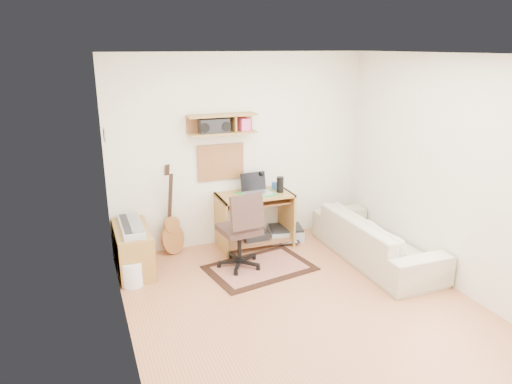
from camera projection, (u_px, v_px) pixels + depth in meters
name	position (u px, v px, depth m)	size (l,w,h in m)	color
floor	(304.00, 307.00, 5.04)	(3.60, 4.00, 0.01)	#C07A50
ceiling	(313.00, 53.00, 4.26)	(3.60, 4.00, 0.01)	white
back_wall	(241.00, 150.00, 6.43)	(3.60, 0.01, 2.60)	white
left_wall	(120.00, 213.00, 4.02)	(0.01, 4.00, 2.60)	white
right_wall	(452.00, 174.00, 5.27)	(0.01, 4.00, 2.60)	white
wall_shelf	(222.00, 124.00, 6.09)	(0.90, 0.25, 0.26)	#AB7E3C
cork_board	(221.00, 162.00, 6.34)	(0.64, 0.03, 0.49)	#A47C52
wall_photo	(104.00, 135.00, 5.24)	(0.02, 0.20, 0.15)	#4C8CBF
desk	(255.00, 220.00, 6.49)	(1.00, 0.55, 0.75)	#AB7E3C
laptop	(257.00, 184.00, 6.33)	(0.36, 0.36, 0.28)	silver
speaker	(280.00, 185.00, 6.42)	(0.10, 0.10, 0.22)	black
desk_lamp	(264.00, 180.00, 6.53)	(0.09, 0.09, 0.27)	black
pencil_cup	(274.00, 186.00, 6.56)	(0.07, 0.07, 0.10)	#2F538F
boombox	(214.00, 126.00, 6.05)	(0.38, 0.18, 0.20)	black
rug	(260.00, 268.00, 5.90)	(1.27, 0.85, 0.02)	tan
task_chair	(239.00, 229.00, 5.80)	(0.52, 0.52, 1.02)	#372621
cabinet	(133.00, 249.00, 5.79)	(0.40, 0.90, 0.55)	#AB7E3C
music_keyboard	(131.00, 226.00, 5.70)	(0.25, 0.80, 0.07)	#B2B5BA
guitar	(171.00, 211.00, 6.16)	(0.32, 0.20, 1.21)	#A96B34
waste_basket	(132.00, 274.00, 5.45)	(0.24, 0.24, 0.29)	white
printer	(286.00, 234.00, 6.77)	(0.47, 0.37, 0.18)	#A5A8AA
sofa	(376.00, 231.00, 6.04)	(2.00, 0.58, 0.78)	#BCB195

